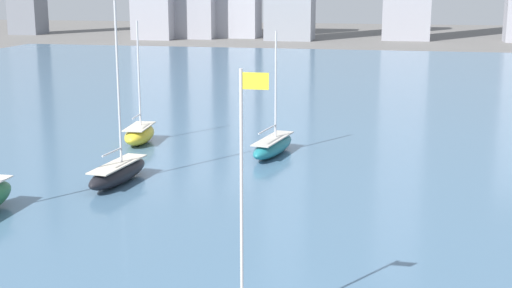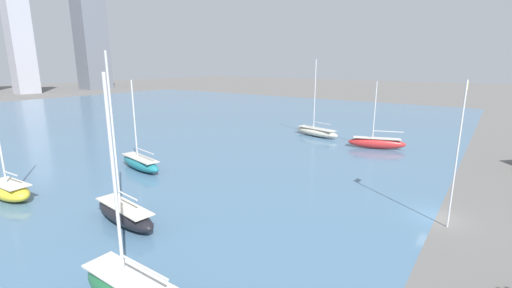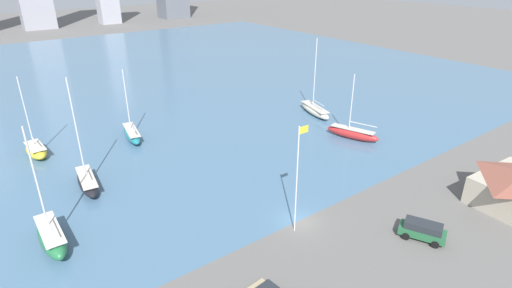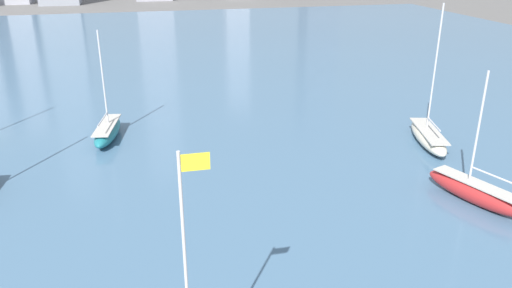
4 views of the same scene
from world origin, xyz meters
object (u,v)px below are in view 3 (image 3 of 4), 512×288
sailboat_cream (315,110)px  parked_suv_green (423,230)px  sailboat_red (352,133)px  sailboat_teal (132,133)px  sailboat_green (51,236)px  sailboat_black (87,181)px  sailboat_yellow (36,150)px  flag_pole (297,177)px

sailboat_cream → parked_suv_green: 37.76m
sailboat_red → parked_suv_green: sailboat_red is taller
sailboat_red → sailboat_teal: 35.60m
sailboat_green → sailboat_black: size_ratio=0.90×
sailboat_yellow → sailboat_red: bearing=-32.9°
sailboat_cream → sailboat_black: 42.08m
flag_pole → sailboat_green: 25.18m
sailboat_green → sailboat_black: 11.45m
sailboat_red → sailboat_black: 39.95m
sailboat_yellow → sailboat_green: bearing=-100.5°
sailboat_cream → sailboat_green: sailboat_cream is taller
sailboat_teal → sailboat_black: (-10.21, -11.76, 0.05)m
sailboat_teal → sailboat_black: bearing=-121.2°
parked_suv_green → flag_pole: bearing=112.3°
sailboat_cream → sailboat_yellow: size_ratio=1.17×
sailboat_red → sailboat_yellow: 48.24m
sailboat_teal → sailboat_red: bearing=-26.7°
sailboat_cream → sailboat_green: bearing=-150.8°
sailboat_red → sailboat_green: (-44.91, -0.27, 0.19)m
sailboat_red → sailboat_yellow: sailboat_yellow is taller
sailboat_red → sailboat_black: size_ratio=0.74×
sailboat_teal → parked_suv_green: sailboat_teal is taller
sailboat_teal → sailboat_black: sailboat_black is taller
sailboat_red → parked_suv_green: bearing=-142.1°
flag_pole → sailboat_teal: 34.82m
sailboat_cream → sailboat_green: 49.62m
flag_pole → sailboat_black: bearing=124.1°
flag_pole → sailboat_green: (-21.16, 12.56, -5.34)m
sailboat_green → parked_suv_green: sailboat_green is taller
sailboat_cream → sailboat_red: sailboat_cream is taller
flag_pole → sailboat_cream: 37.03m
sailboat_cream → parked_suv_green: size_ratio=2.85×
flag_pole → parked_suv_green: bearing=-42.4°
sailboat_green → sailboat_red: bearing=0.2°
sailboat_cream → sailboat_black: (-42.01, -2.52, 0.07)m
flag_pole → sailboat_cream: size_ratio=0.86×
sailboat_cream → sailboat_black: size_ratio=0.99×
sailboat_yellow → flag_pole: bearing=-66.9°
parked_suv_green → sailboat_red: bearing=31.5°
sailboat_teal → parked_suv_green: size_ratio=2.30×
sailboat_yellow → sailboat_black: size_ratio=0.84×
flag_pole → sailboat_yellow: 40.93m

